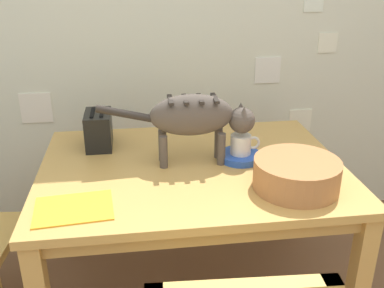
# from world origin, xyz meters

# --- Properties ---
(wall_rear) EXTENTS (4.52, 0.11, 2.50)m
(wall_rear) POSITION_xyz_m (0.00, 1.91, 1.25)
(wall_rear) COLOR silver
(wall_rear) RESTS_ON ground_plane
(dining_table) EXTENTS (1.32, 0.97, 0.72)m
(dining_table) POSITION_xyz_m (-0.01, 1.12, 0.64)
(dining_table) COLOR tan
(dining_table) RESTS_ON ground_plane
(cat) EXTENTS (0.68, 0.14, 0.31)m
(cat) POSITION_xyz_m (0.02, 1.15, 0.93)
(cat) COLOR #534840
(cat) RESTS_ON dining_table
(saucer_bowl) EXTENTS (0.19, 0.19, 0.03)m
(saucer_bowl) POSITION_xyz_m (0.21, 1.15, 0.74)
(saucer_bowl) COLOR blue
(saucer_bowl) RESTS_ON dining_table
(coffee_mug) EXTENTS (0.13, 0.09, 0.09)m
(coffee_mug) POSITION_xyz_m (0.21, 1.15, 0.80)
(coffee_mug) COLOR silver
(coffee_mug) RESTS_ON saucer_bowl
(magazine) EXTENTS (0.30, 0.24, 0.01)m
(magazine) POSITION_xyz_m (-0.49, 0.81, 0.73)
(magazine) COLOR #F9A82A
(magazine) RESTS_ON dining_table
(book_stack) EXTENTS (0.16, 0.13, 0.03)m
(book_stack) POSITION_xyz_m (0.46, 1.16, 0.74)
(book_stack) COLOR #9A53A3
(book_stack) RESTS_ON dining_table
(wicker_basket) EXTENTS (0.34, 0.34, 0.12)m
(wicker_basket) POSITION_xyz_m (0.36, 0.86, 0.79)
(wicker_basket) COLOR #B37544
(wicker_basket) RESTS_ON dining_table
(toaster) EXTENTS (0.12, 0.20, 0.18)m
(toaster) POSITION_xyz_m (-0.43, 1.39, 0.81)
(toaster) COLOR black
(toaster) RESTS_ON dining_table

